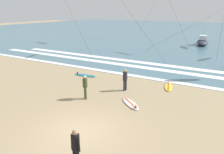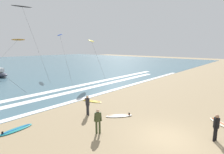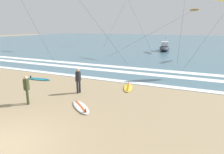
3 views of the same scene
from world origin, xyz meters
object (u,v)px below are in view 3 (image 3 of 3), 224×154
Objects in this scene: surfer_right_near at (27,87)px; kite_orange_mid_center at (194,10)px; offshore_boat at (165,48)px; surfer_left_near at (78,79)px; surfboard_foreground_flat at (39,79)px; surfboard_left_pile at (81,107)px; surfboard_right_spare at (128,87)px.

kite_orange_mid_center is at bearing 77.50° from surfer_right_near.
kite_orange_mid_center is 7.42m from offshore_boat.
kite_orange_mid_center is (6.46, 29.17, 5.71)m from surfer_right_near.
surfer_left_near is at bearing 61.35° from surfer_right_near.
surfer_left_near is 0.74× the size of surfboard_foreground_flat.
surfer_right_near is at bearing -118.65° from surfer_left_near.
surfer_right_near is at bearing -102.50° from kite_orange_mid_center.
surfboard_left_pile is 7.19m from surfboard_foreground_flat.
offshore_boat is at bearing 85.28° from surfer_right_near.
surfer_right_near is 0.30× the size of offshore_boat.
surfboard_foreground_flat is at bearing -173.99° from surfboard_right_spare.
surfer_left_near is 27.47m from kite_orange_mid_center.
kite_orange_mid_center is (9.75, 24.87, 6.62)m from surfboard_foreground_flat.
surfboard_foreground_flat is (-7.31, -0.77, 0.00)m from surfboard_right_spare.
surfboard_foreground_flat is at bearing 150.23° from surfboard_left_pile.
surfboard_right_spare is 4.47m from surfboard_left_pile.
offshore_boat is (-0.62, 27.64, 0.51)m from surfboard_left_pile.
kite_orange_mid_center is at bearing 79.37° from surfer_left_near.
surfboard_left_pile is at bearing -103.89° from surfboard_right_spare.
surfer_right_near is 6.53m from surfboard_right_spare.
surfer_left_near is 3.54m from surfboard_right_spare.
surfer_left_near reaches higher than surfboard_left_pile.
surfboard_right_spare and surfboard_foreground_flat have the same top height.
surfboard_right_spare is 7.35m from surfboard_foreground_flat.
kite_orange_mid_center reaches higher than surfer_left_near.
kite_orange_mid_center is at bearing 84.24° from surfboard_right_spare.
kite_orange_mid_center is (2.43, 24.10, 6.62)m from surfboard_right_spare.
surfboard_foreground_flat is at bearing -111.40° from kite_orange_mid_center.
surfer_left_near is 1.00× the size of surfer_right_near.
surfboard_right_spare is (2.53, 2.31, -0.91)m from surfer_left_near.
kite_orange_mid_center is 2.37× the size of offshore_boat.
kite_orange_mid_center is at bearing 68.60° from surfboard_foreground_flat.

